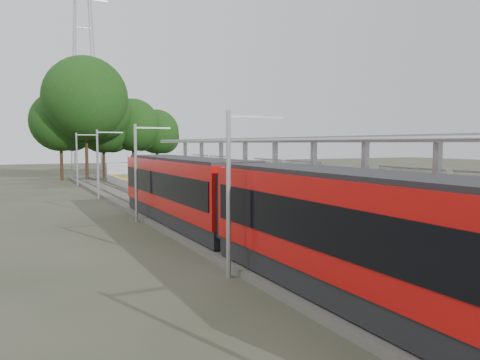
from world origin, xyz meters
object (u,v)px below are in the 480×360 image
litter_bin (327,199)px  bench_far (188,174)px  train (247,204)px  bench_mid (368,202)px  info_pillar_near (328,196)px  info_pillar_far (286,192)px

litter_bin → bench_far: bearing=89.6°
train → bench_mid: 7.23m
bench_far → info_pillar_near: size_ratio=0.73×
bench_far → info_pillar_far: bearing=-87.1°
bench_mid → litter_bin: size_ratio=1.75×
bench_far → litter_bin: size_ratio=1.43×
train → info_pillar_near: (5.55, 2.29, -0.24)m
bench_mid → info_pillar_far: 4.95m
info_pillar_far → litter_bin: info_pillar_far is taller
bench_mid → bench_far: 23.68m
train → info_pillar_near: size_ratio=14.66×
bench_mid → info_pillar_near: bearing=129.9°
bench_mid → info_pillar_near: size_ratio=0.89×
info_pillar_far → litter_bin: size_ratio=1.67×
info_pillar_near → info_pillar_far: size_ratio=1.17×
train → bench_mid: bearing=10.0°
train → bench_mid: size_ratio=16.39×
info_pillar_near → bench_far: bearing=108.7°
info_pillar_near → litter_bin: 1.83m
info_pillar_far → litter_bin: bearing=-75.4°
bench_far → info_pillar_far: (-1.32, -19.01, 0.21)m
info_pillar_near → litter_bin: size_ratio=1.95×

